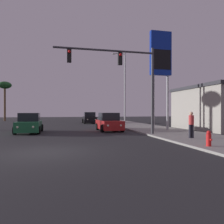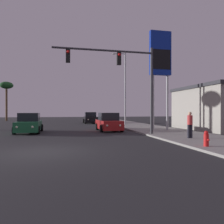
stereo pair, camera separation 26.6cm
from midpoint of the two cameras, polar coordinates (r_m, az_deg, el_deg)
ground_plane at (r=10.33m, az=-17.18°, el=-9.99°), size 120.00×120.00×0.00m
sidewalk_right at (r=21.99m, az=10.81°, el=-4.40°), size 5.00×60.00×0.12m
car_black at (r=33.42m, az=-5.45°, el=-1.61°), size 2.04×4.33×1.68m
car_green at (r=19.81m, az=-20.49°, el=-2.88°), size 2.04×4.33×1.68m
car_red at (r=20.35m, az=-0.52°, el=-2.79°), size 2.04×4.33×1.68m
traffic_light_mast at (r=16.36m, az=3.81°, el=10.44°), size 7.42×0.36×6.50m
street_lamp at (r=27.45m, az=3.49°, el=7.10°), size 1.74×0.24×9.00m
gas_station_sign at (r=20.97m, az=12.88°, el=13.42°), size 2.00×0.42×9.00m
fire_hydrant at (r=11.67m, az=24.00°, el=-6.40°), size 0.24×0.34×0.76m
pedestrian_on_sidewalk at (r=14.78m, az=20.17°, el=-2.88°), size 0.34×0.32×1.67m
palm_tree_far at (r=45.56m, az=-25.71°, el=5.89°), size 2.40×2.40×7.35m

